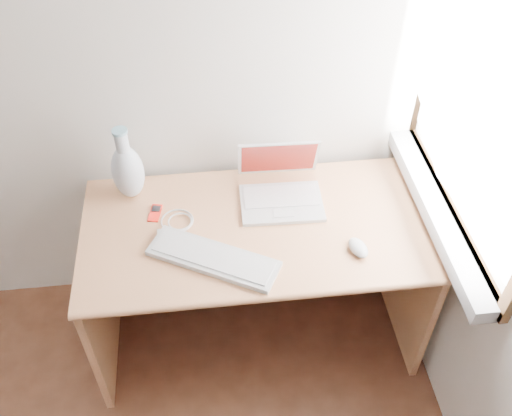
{
  "coord_description": "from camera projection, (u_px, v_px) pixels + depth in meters",
  "views": [
    {
      "loc": [
        0.86,
        -0.11,
        2.27
      ],
      "look_at": [
        1.02,
        1.35,
        0.83
      ],
      "focal_mm": 40.0,
      "sensor_mm": 36.0,
      "label": 1
    }
  ],
  "objects": [
    {
      "name": "remote",
      "position": [
        162.0,
        238.0,
        2.12
      ],
      "size": [
        0.04,
        0.09,
        0.01
      ],
      "primitive_type": "cube",
      "rotation": [
        0.0,
        0.0,
        0.06
      ],
      "color": "silver",
      "rests_on": "desk"
    },
    {
      "name": "external_keyboard",
      "position": [
        213.0,
        258.0,
        2.04
      ],
      "size": [
        0.49,
        0.35,
        0.02
      ],
      "rotation": [
        0.0,
        0.0,
        -0.5
      ],
      "color": "silver",
      "rests_on": "desk"
    },
    {
      "name": "window",
      "position": [
        479.0,
        98.0,
        1.77
      ],
      "size": [
        0.11,
        0.99,
        1.1
      ],
      "color": "white",
      "rests_on": "right_wall"
    },
    {
      "name": "ipod",
      "position": [
        155.0,
        213.0,
        2.21
      ],
      "size": [
        0.06,
        0.1,
        0.01
      ],
      "rotation": [
        0.0,
        0.0,
        -0.21
      ],
      "color": "red",
      "rests_on": "desk"
    },
    {
      "name": "desk",
      "position": [
        255.0,
        245.0,
        2.36
      ],
      "size": [
        1.33,
        0.67,
        0.7
      ],
      "color": "tan",
      "rests_on": "floor"
    },
    {
      "name": "mouse",
      "position": [
        358.0,
        248.0,
        2.06
      ],
      "size": [
        0.08,
        0.11,
        0.04
      ],
      "primitive_type": "ellipsoid",
      "rotation": [
        0.0,
        0.0,
        0.25
      ],
      "color": "silver",
      "rests_on": "desk"
    },
    {
      "name": "vase",
      "position": [
        128.0,
        170.0,
        2.2
      ],
      "size": [
        0.13,
        0.13,
        0.32
      ],
      "color": "silver",
      "rests_on": "desk"
    },
    {
      "name": "laptop",
      "position": [
        280.0,
        188.0,
        2.25
      ],
      "size": [
        0.33,
        0.28,
        0.22
      ],
      "rotation": [
        0.0,
        0.0,
        -0.03
      ],
      "color": "silver",
      "rests_on": "desk"
    },
    {
      "name": "cable_coil",
      "position": [
        177.0,
        221.0,
        2.18
      ],
      "size": [
        0.15,
        0.15,
        0.01
      ],
      "primitive_type": "torus",
      "rotation": [
        0.0,
        0.0,
        -0.19
      ],
      "color": "silver",
      "rests_on": "desk"
    }
  ]
}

